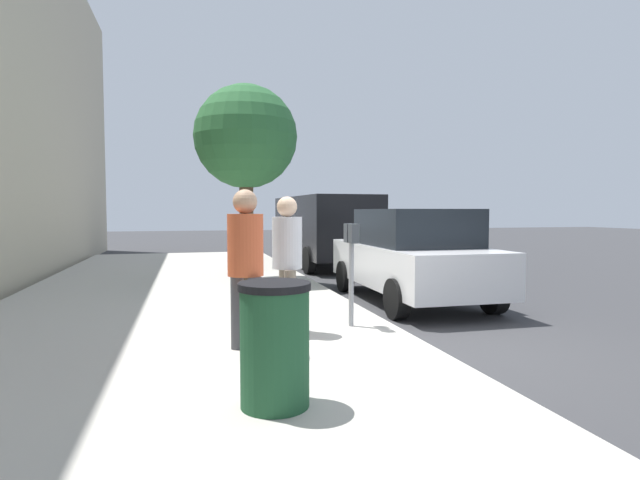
{
  "coord_description": "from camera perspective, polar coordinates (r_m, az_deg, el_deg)",
  "views": [
    {
      "loc": [
        -5.62,
        2.76,
        1.73
      ],
      "look_at": [
        1.51,
        0.87,
        1.3
      ],
      "focal_mm": 28.07,
      "sensor_mm": 36.0,
      "label": 1
    }
  ],
  "objects": [
    {
      "name": "ground_plane",
      "position": [
        6.5,
        11.16,
        -12.2
      ],
      "size": [
        80.0,
        80.0,
        0.0
      ],
      "primitive_type": "plane",
      "color": "#38383A",
      "rests_on": "ground"
    },
    {
      "name": "trash_bin",
      "position": [
        4.14,
        -5.19,
        -11.73
      ],
      "size": [
        0.59,
        0.59,
        1.01
      ],
      "color": "#1E4C2D",
      "rests_on": "sidewalk_slab"
    },
    {
      "name": "parked_sedan_near",
      "position": [
        9.66,
        10.41,
        -1.71
      ],
      "size": [
        4.43,
        2.02,
        1.77
      ],
      "color": "silver",
      "rests_on": "ground_plane"
    },
    {
      "name": "pedestrian_at_meter",
      "position": [
        6.47,
        -3.77,
        -1.46
      ],
      "size": [
        0.54,
        0.39,
        1.77
      ],
      "rotation": [
        0.0,
        0.0,
        -1.58
      ],
      "color": "#726656",
      "rests_on": "sidewalk_slab"
    },
    {
      "name": "parked_van_far",
      "position": [
        15.61,
        0.43,
        1.56
      ],
      "size": [
        5.26,
        2.26,
        2.18
      ],
      "color": "black",
      "rests_on": "ground_plane"
    },
    {
      "name": "pedestrian_bystander",
      "position": [
        5.6,
        -8.49,
        -1.82
      ],
      "size": [
        0.51,
        0.4,
        1.82
      ],
      "rotation": [
        0.0,
        0.0,
        -1.16
      ],
      "color": "#47474C",
      "rests_on": "sidewalk_slab"
    },
    {
      "name": "parking_meter",
      "position": [
        6.84,
        3.6,
        -1.44
      ],
      "size": [
        0.36,
        0.12,
        1.41
      ],
      "color": "gray",
      "rests_on": "sidewalk_slab"
    },
    {
      "name": "sidewalk_slab",
      "position": [
        5.87,
        -17.01,
        -13.24
      ],
      "size": [
        28.0,
        6.0,
        0.15
      ],
      "primitive_type": "cube",
      "color": "#B7B2A8",
      "rests_on": "ground_plane"
    },
    {
      "name": "street_tree",
      "position": [
        11.71,
        -8.45,
        11.38
      ],
      "size": [
        2.34,
        2.34,
        4.44
      ],
      "color": "brown",
      "rests_on": "sidewalk_slab"
    }
  ]
}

